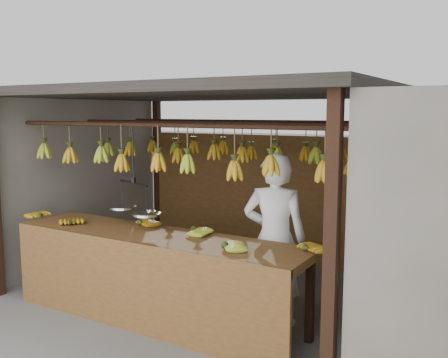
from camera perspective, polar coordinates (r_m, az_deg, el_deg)
The scene contains 8 objects.
ground at distance 6.27m, azimuth -1.44°, elevation -12.18°, with size 80.00×80.00×0.00m, color #5B5B57.
stall at distance 6.18m, azimuth 0.14°, elevation 6.21°, with size 4.30×3.30×2.40m.
neighbor_left at distance 8.45m, azimuth -22.59°, elevation 0.44°, with size 3.00×3.00×2.30m, color slate.
counter at distance 5.09m, azimuth -8.60°, elevation -8.74°, with size 3.46×0.75×0.96m.
hanging_bananas at distance 5.92m, azimuth -1.53°, elevation 2.79°, with size 3.63×2.25×0.38m.
balance_scale at distance 5.39m, azimuth -10.23°, elevation -3.10°, with size 0.75×0.44×0.93m.
vendor at distance 5.04m, azimuth 5.82°, elevation -6.85°, with size 0.63×0.42×1.74m, color white.
bag_bundles at distance 6.54m, azimuth 19.71°, elevation -2.67°, with size 0.08×0.26×1.32m.
Camera 1 is at (3.15, -4.98, 2.13)m, focal length 40.00 mm.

